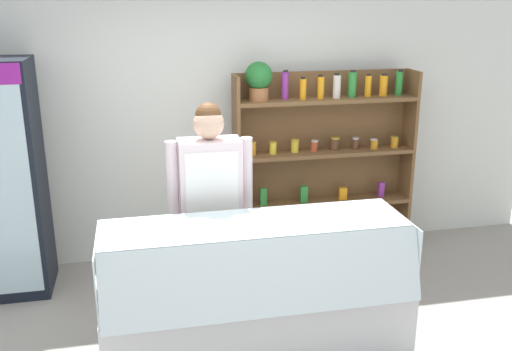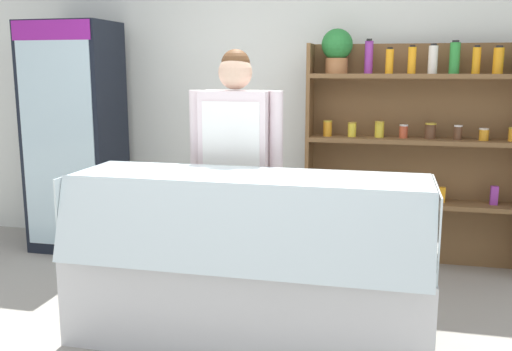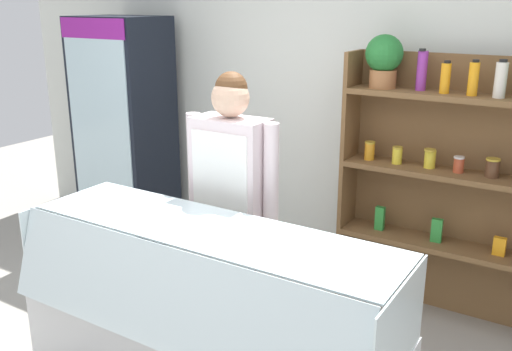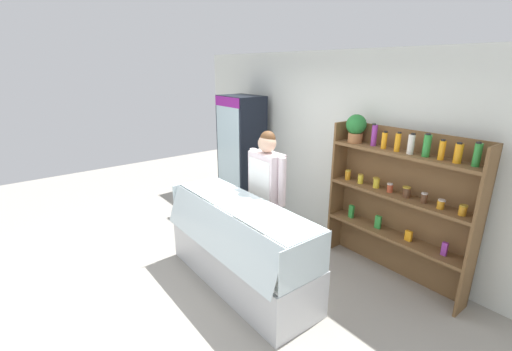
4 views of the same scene
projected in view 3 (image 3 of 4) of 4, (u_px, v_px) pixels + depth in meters
The scene contains 5 objects.
back_wall at pixel (346, 107), 4.36m from camera, with size 6.80×0.10×2.70m, color silver.
drinks_fridge at pixel (125, 134), 5.03m from camera, with size 0.75×0.58×2.01m.
shelving_unit at pixel (467, 170), 3.70m from camera, with size 1.75×0.29×1.92m.
deli_display_case at pixel (207, 348), 3.12m from camera, with size 2.11×0.76×1.01m.
shop_clerk at pixel (231, 186), 3.49m from camera, with size 0.65×0.25×1.74m.
Camera 3 is at (1.70, -2.01, 2.14)m, focal length 40.00 mm.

